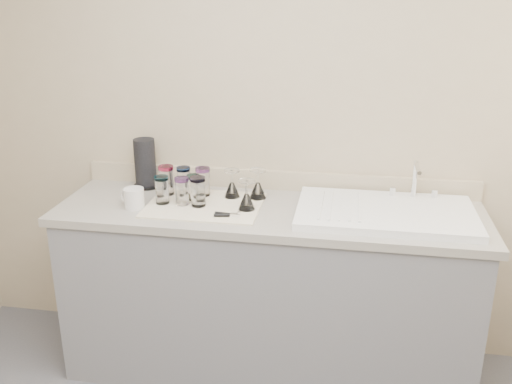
% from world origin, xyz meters
% --- Properties ---
extents(room_envelope, '(3.54, 3.50, 2.52)m').
position_xyz_m(room_envelope, '(0.00, 0.00, 1.56)').
color(room_envelope, '#4D4D52').
rests_on(room_envelope, ground).
extents(counter_unit, '(2.06, 0.62, 0.90)m').
position_xyz_m(counter_unit, '(0.00, 1.20, 0.45)').
color(counter_unit, slate).
rests_on(counter_unit, ground).
extents(sink_unit, '(0.82, 0.50, 0.22)m').
position_xyz_m(sink_unit, '(0.55, 1.20, 0.92)').
color(sink_unit, white).
rests_on(sink_unit, counter_unit).
extents(dish_towel, '(0.55, 0.42, 0.01)m').
position_xyz_m(dish_towel, '(-0.32, 1.19, 0.90)').
color(dish_towel, white).
rests_on(dish_towel, counter_unit).
extents(tumbler_teal, '(0.08, 0.08, 0.15)m').
position_xyz_m(tumbler_teal, '(-0.54, 1.29, 0.98)').
color(tumbler_teal, white).
rests_on(tumbler_teal, dish_towel).
extents(tumbler_cyan, '(0.07, 0.07, 0.14)m').
position_xyz_m(tumbler_cyan, '(-0.46, 1.32, 0.98)').
color(tumbler_cyan, white).
rests_on(tumbler_cyan, dish_towel).
extents(tumbler_purple, '(0.07, 0.07, 0.15)m').
position_xyz_m(tumbler_purple, '(-0.35, 1.31, 0.98)').
color(tumbler_purple, white).
rests_on(tumbler_purple, dish_towel).
extents(tumbler_magenta, '(0.07, 0.07, 0.14)m').
position_xyz_m(tumbler_magenta, '(-0.52, 1.17, 0.98)').
color(tumbler_magenta, white).
rests_on(tumbler_magenta, dish_towel).
extents(tumbler_blue, '(0.07, 0.07, 0.14)m').
position_xyz_m(tumbler_blue, '(-0.42, 1.17, 0.98)').
color(tumbler_blue, white).
rests_on(tumbler_blue, dish_towel).
extents(tumbler_lavender, '(0.07, 0.07, 0.15)m').
position_xyz_m(tumbler_lavender, '(-0.34, 1.16, 0.98)').
color(tumbler_lavender, white).
rests_on(tumbler_lavender, dish_towel).
extents(tumbler_extra, '(0.06, 0.06, 0.13)m').
position_xyz_m(tumbler_extra, '(-0.38, 1.24, 0.97)').
color(tumbler_extra, white).
rests_on(tumbler_extra, dish_towel).
extents(goblet_back_left, '(0.08, 0.08, 0.14)m').
position_xyz_m(goblet_back_left, '(-0.20, 1.31, 0.96)').
color(goblet_back_left, white).
rests_on(goblet_back_left, dish_towel).
extents(goblet_back_right, '(0.08, 0.08, 0.15)m').
position_xyz_m(goblet_back_right, '(-0.07, 1.32, 0.96)').
color(goblet_back_right, white).
rests_on(goblet_back_right, dish_towel).
extents(goblet_front_right, '(0.08, 0.08, 0.15)m').
position_xyz_m(goblet_front_right, '(-0.10, 1.16, 0.96)').
color(goblet_front_right, white).
rests_on(goblet_front_right, dish_towel).
extents(can_opener, '(0.12, 0.05, 0.02)m').
position_xyz_m(can_opener, '(-0.17, 1.05, 0.92)').
color(can_opener, silver).
rests_on(can_opener, dish_towel).
extents(white_mug, '(0.15, 0.13, 0.10)m').
position_xyz_m(white_mug, '(-0.64, 1.10, 0.95)').
color(white_mug, silver).
rests_on(white_mug, counter_unit).
extents(paper_towel_roll, '(0.14, 0.14, 0.26)m').
position_xyz_m(paper_towel_roll, '(-0.69, 1.41, 1.03)').
color(paper_towel_roll, black).
rests_on(paper_towel_roll, counter_unit).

